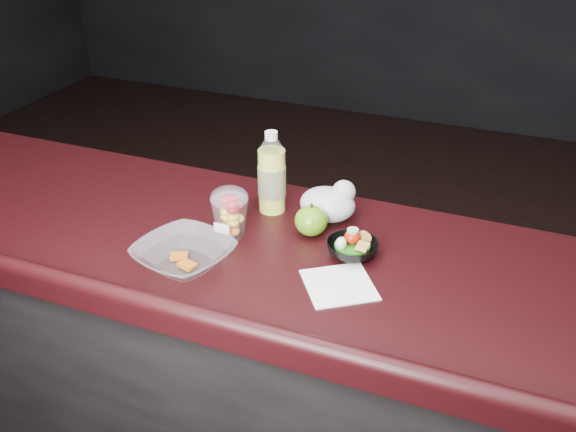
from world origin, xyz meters
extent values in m
cube|color=black|center=(0.00, 0.30, 0.49)|extent=(4.00, 0.65, 0.98)
cube|color=black|center=(0.00, 0.30, 1.00)|extent=(4.06, 0.71, 0.04)
cylinder|color=#E4ED3D|center=(-0.03, 0.49, 1.11)|extent=(0.08, 0.08, 0.19)
cylinder|color=white|center=(-0.03, 0.49, 1.11)|extent=(0.08, 0.08, 0.19)
cone|color=white|center=(-0.03, 0.49, 1.23)|extent=(0.08, 0.08, 0.03)
cylinder|color=white|center=(-0.03, 0.49, 1.25)|extent=(0.04, 0.04, 0.02)
cylinder|color=#072D99|center=(-0.03, 0.49, 1.11)|extent=(0.08, 0.08, 0.09)
ellipsoid|color=white|center=(-0.08, 0.31, 1.14)|extent=(0.10, 0.10, 0.06)
ellipsoid|color=#467D0E|center=(0.12, 0.40, 1.06)|extent=(0.09, 0.09, 0.08)
cylinder|color=black|center=(0.12, 0.40, 1.11)|extent=(0.01, 0.01, 0.01)
ellipsoid|color=silver|center=(0.13, 0.49, 1.07)|extent=(0.16, 0.13, 0.09)
sphere|color=silver|center=(0.17, 0.52, 1.10)|extent=(0.07, 0.07, 0.07)
imported|color=black|center=(0.25, 0.34, 1.04)|extent=(0.13, 0.13, 0.04)
cylinder|color=#0F470C|center=(0.25, 0.34, 1.05)|extent=(0.09, 0.09, 0.01)
ellipsoid|color=#A91C07|center=(0.25, 0.35, 1.07)|extent=(0.04, 0.04, 0.04)
cylinder|color=beige|center=(0.25, 0.35, 1.09)|extent=(0.03, 0.03, 0.01)
ellipsoid|color=white|center=(0.23, 0.32, 1.06)|extent=(0.03, 0.03, 0.04)
imported|color=silver|center=(-0.13, 0.14, 1.05)|extent=(0.29, 0.29, 0.06)
cube|color=#990F0C|center=(-0.15, 0.15, 1.03)|extent=(0.05, 0.05, 0.01)
cube|color=#990F0C|center=(-0.11, 0.12, 1.03)|extent=(0.05, 0.04, 0.01)
cube|color=white|center=(0.26, 0.20, 1.02)|extent=(0.22, 0.22, 0.00)
camera|label=1|loc=(0.62, -1.02, 1.93)|focal=40.00mm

